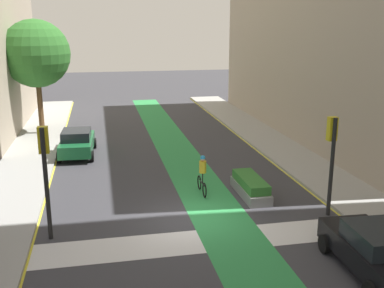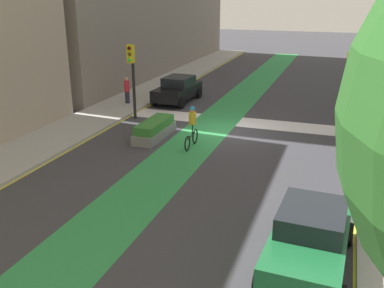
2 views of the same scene
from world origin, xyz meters
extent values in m
plane|color=#38383D|center=(0.00, 0.00, 0.00)|extent=(120.00, 120.00, 0.00)
cube|color=#2D8C47|center=(1.14, 0.00, 0.00)|extent=(2.40, 60.00, 0.01)
cube|color=silver|center=(0.00, -2.00, 0.00)|extent=(12.00, 1.80, 0.01)
cube|color=yellow|center=(-6.00, 0.00, 0.01)|extent=(0.16, 60.00, 0.01)
cube|color=#9E9E99|center=(7.50, 0.00, 0.07)|extent=(3.00, 60.00, 0.15)
cube|color=yellow|center=(6.00, 0.00, 0.01)|extent=(0.16, 60.00, 0.01)
cylinder|color=black|center=(5.53, -0.77, 2.02)|extent=(0.16, 0.16, 4.04)
cube|color=gold|center=(5.53, -0.57, 3.56)|extent=(0.35, 0.28, 0.95)
sphere|color=#3F0A0A|center=(5.53, -0.43, 3.86)|extent=(0.20, 0.20, 0.20)
sphere|color=#4C380C|center=(5.53, -0.43, 3.56)|extent=(0.20, 0.20, 0.20)
sphere|color=#26D833|center=(5.53, -0.43, 3.26)|extent=(0.20, 0.20, 0.20)
cylinder|color=black|center=(-5.37, -0.70, 2.06)|extent=(0.16, 0.16, 4.12)
cube|color=gold|center=(-5.37, -0.50, 3.65)|extent=(0.35, 0.28, 0.95)
sphere|color=#3F0A0A|center=(-5.37, -0.36, 3.95)|extent=(0.20, 0.20, 0.20)
sphere|color=#4C380C|center=(-5.37, -0.36, 3.65)|extent=(0.20, 0.20, 0.20)
sphere|color=#26D833|center=(-5.37, -0.36, 3.35)|extent=(0.20, 0.20, 0.20)
cube|color=#196033|center=(-4.80, 10.31, 0.67)|extent=(2.00, 4.28, 0.70)
cube|color=black|center=(-4.81, 10.11, 1.29)|extent=(1.70, 2.08, 0.55)
cylinder|color=black|center=(-3.83, 11.74, 0.32)|extent=(0.25, 0.65, 0.64)
cylinder|color=black|center=(-5.77, 8.89, 0.32)|extent=(0.25, 0.65, 0.64)
cylinder|color=black|center=(-3.97, 8.80, 0.32)|extent=(0.25, 0.65, 0.64)
cube|color=black|center=(4.71, -5.17, 0.67)|extent=(1.97, 4.27, 0.70)
cube|color=black|center=(4.70, -5.37, 1.29)|extent=(1.68, 2.07, 0.55)
cylinder|color=black|center=(3.87, -3.66, 0.32)|extent=(0.25, 0.65, 0.64)
cylinder|color=black|center=(5.67, -3.74, 0.32)|extent=(0.25, 0.65, 0.64)
cylinder|color=black|center=(3.75, -6.60, 0.32)|extent=(0.25, 0.65, 0.64)
cylinder|color=black|center=(5.55, -6.67, 0.32)|extent=(0.25, 0.65, 0.64)
torus|color=black|center=(1.03, 3.20, 0.34)|extent=(0.06, 0.68, 0.68)
torus|color=black|center=(1.03, 2.15, 0.34)|extent=(0.06, 0.68, 0.68)
cylinder|color=black|center=(1.03, 2.68, 0.52)|extent=(0.06, 0.95, 0.06)
cylinder|color=black|center=(1.03, 2.53, 0.79)|extent=(0.05, 0.05, 0.50)
cylinder|color=gold|center=(1.03, 2.53, 1.31)|extent=(0.32, 0.32, 0.55)
sphere|color=tan|center=(1.03, 2.53, 1.70)|extent=(0.22, 0.22, 0.22)
sphere|color=#268CCC|center=(1.03, 2.53, 1.74)|extent=(0.23, 0.23, 0.23)
cylinder|color=#262638|center=(7.27, -3.26, 0.51)|extent=(0.28, 0.28, 0.73)
cylinder|color=red|center=(7.27, -3.26, 1.20)|extent=(0.34, 0.34, 0.65)
sphere|color=tan|center=(7.27, -3.26, 1.63)|extent=(0.21, 0.21, 0.21)
cube|color=slate|center=(3.14, 1.99, 0.23)|extent=(1.02, 3.07, 0.45)
cube|color=#33722D|center=(3.14, 1.99, 0.65)|extent=(0.92, 2.76, 0.40)
camera|label=1|loc=(-3.38, -16.54, 7.53)|focal=42.59mm
camera|label=2|loc=(-5.20, 20.45, 6.69)|focal=41.34mm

